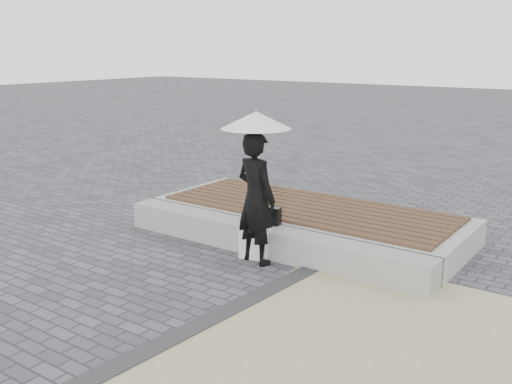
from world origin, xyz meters
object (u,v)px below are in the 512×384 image
woman (256,198)px  handbag (268,215)px  seating_ledge (266,240)px  canvas_tote (255,243)px  parasol (256,120)px

woman → handbag: bearing=-62.4°
seating_ledge → canvas_tote: bearing=-89.3°
woman → handbag: 0.65m
handbag → canvas_tote: (0.05, -0.41, -0.31)m
seating_ledge → canvas_tote: canvas_tote is taller
woman → parasol: (-0.00, 0.00, 1.06)m
seating_ledge → handbag: handbag is taller
parasol → canvas_tote: (-0.09, 0.10, -1.75)m
parasol → woman: bearing=0.0°
parasol → handbag: size_ratio=3.25×
woman → handbag: (-0.14, 0.50, -0.38)m
parasol → handbag: (-0.14, 0.50, -1.44)m
woman → canvas_tote: 0.70m
seating_ledge → parasol: parasol is taller
parasol → handbag: bearing=105.4°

